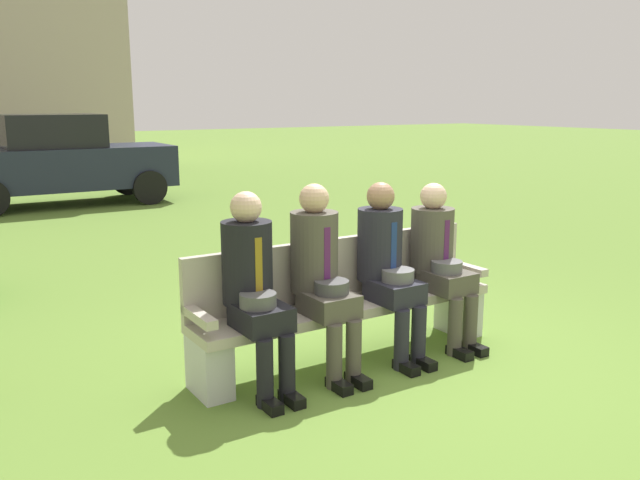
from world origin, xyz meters
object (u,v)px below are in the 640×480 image
Objects in this scene: seated_man_centerright at (387,262)px; parked_car_far at (62,160)px; seated_man_centerleft at (321,270)px; seated_man_leftmost at (254,282)px; seated_man_rightmost at (440,256)px; park_bench at (344,301)px.

seated_man_centerright is 0.34× the size of parked_car_far.
parked_car_far is (-0.43, 9.19, 0.10)m from seated_man_centerright.
seated_man_centerleft is at bearing 179.75° from seated_man_centerright.
seated_man_rightmost is (1.64, -0.01, -0.03)m from seated_man_leftmost.
parked_car_far reaches higher than seated_man_centerright.
seated_man_leftmost reaches higher than seated_man_centerright.
seated_man_leftmost is 0.99× the size of seated_man_centerleft.
park_bench is 0.62× the size of parked_car_far.
seated_man_centerleft reaches higher than seated_man_rightmost.
park_bench is at bearing 155.46° from seated_man_centerright.
parked_car_far is at bearing 95.93° from seated_man_rightmost.
seated_man_centerright reaches higher than park_bench.
seated_man_centerleft is at bearing -155.67° from park_bench.
seated_man_leftmost is at bearing -94.24° from parked_car_far.
seated_man_centerleft is 0.34× the size of parked_car_far.
seated_man_centerleft is 1.11m from seated_man_rightmost.
park_bench is 1.91× the size of seated_man_rightmost.
seated_man_rightmost is 9.24m from parked_car_far.
seated_man_centerleft is at bearing 0.16° from seated_man_leftmost.
seated_man_centerright is at bearing -0.25° from seated_man_centerleft.
seated_man_centerright reaches higher than seated_man_rightmost.
seated_man_centerright is (0.58, -0.00, -0.01)m from seated_man_centerleft.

